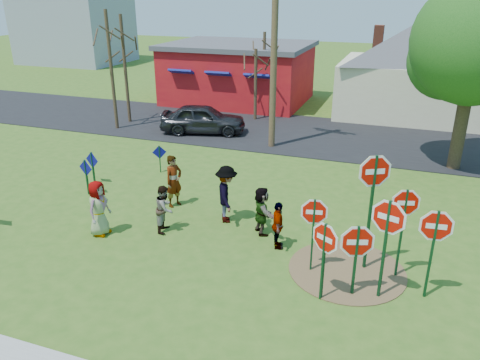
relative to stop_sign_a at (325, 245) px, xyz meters
The scene contains 29 objects.
ground 5.00m from the stop_sign_a, 148.31° to the left, with size 120.00×120.00×0.00m, color #355E1A.
road 14.65m from the stop_sign_a, 106.13° to the left, with size 120.00×7.50×0.04m, color black.
dirt_patch 2.19m from the stop_sign_a, 73.29° to the left, with size 3.20×3.20×0.03m, color brown.
red_building 22.61m from the stop_sign_a, 114.98° to the left, with size 9.40×7.69×3.90m.
cream_house 20.60m from the stop_sign_a, 85.95° to the left, with size 9.40×9.40×6.50m.
distant_building 45.71m from the stop_sign_a, 134.60° to the left, with size 10.00×8.00×8.00m, color #8C939E.
stop_sign_a is the anchor object (origin of this frame).
stop_sign_b 2.24m from the stop_sign_a, 64.09° to the left, with size 1.05×0.58×3.48m.
stop_sign_c 1.54m from the stop_sign_a, 23.05° to the left, with size 1.11×0.40×2.82m.
stop_sign_d 2.45m from the stop_sign_a, 44.59° to the left, with size 0.95×0.30×2.67m.
stop_sign_e 0.87m from the stop_sign_a, 33.26° to the left, with size 1.11×0.39×2.09m.
stop_sign_f 2.65m from the stop_sign_a, 21.92° to the left, with size 1.08×0.13×2.54m.
stop_sign_g 1.30m from the stop_sign_a, 112.83° to the left, with size 0.96×0.20×2.28m.
blue_diamond_b 10.14m from the stop_sign_a, 159.75° to the left, with size 0.64×0.16×1.38m.
blue_diamond_c 10.93m from the stop_sign_a, 155.66° to the left, with size 0.66×0.17×1.31m.
blue_diamond_d 10.32m from the stop_sign_a, 141.24° to the left, with size 0.52×0.30×1.19m.
person_a 7.28m from the stop_sign_a, behind, with size 0.88×0.57×1.80m, color #424B97.
person_b 7.03m from the stop_sign_a, 148.09° to the left, with size 0.69×0.45×1.88m, color #2A776A.
person_c 5.74m from the stop_sign_a, 160.33° to the left, with size 0.75×0.59×1.55m, color brown.
person_d 4.97m from the stop_sign_a, 139.63° to the left, with size 1.25×0.72×1.94m, color #36363B.
person_e 2.79m from the stop_sign_a, 129.45° to the left, with size 0.87×0.36×1.48m, color #472F58.
person_f 3.76m from the stop_sign_a, 131.04° to the left, with size 1.46×0.46×1.57m, color #204B2D.
suv 15.14m from the stop_sign_a, 124.95° to the left, with size 1.80×4.48×1.53m, color #2D2E32.
utility_pole 12.80m from the stop_sign_a, 111.81° to the left, with size 2.39×0.62×9.88m.
leafy_tree 12.29m from the stop_sign_a, 71.04° to the left, with size 5.49×5.00×7.80m.
bare_tree_west 19.03m from the stop_sign_a, 136.27° to the left, with size 1.80×1.80×5.98m.
bare_tree_east 18.84m from the stop_sign_a, 111.40° to the left, with size 1.80×1.80×4.91m.
bare_tree_mid 18.03m from the stop_sign_a, 139.42° to the left, with size 1.80×1.80×6.28m.
bare_tree_extra 17.51m from the stop_sign_a, 113.31° to the left, with size 1.80×1.80×4.10m.
Camera 1 is at (5.42, -12.35, 7.20)m, focal length 35.00 mm.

